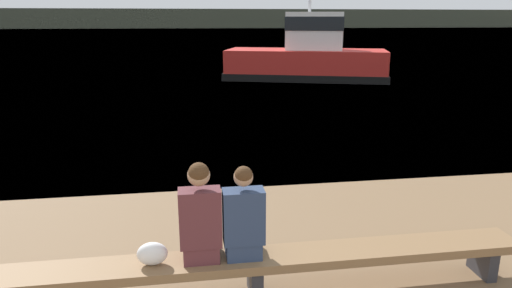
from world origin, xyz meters
TOP-DOWN VIEW (x-y plane):
  - water_surface at (0.00, 126.36)m, footprint 240.00×240.00m
  - far_shoreline at (0.00, 148.30)m, footprint 600.00×12.00m
  - bench_main at (0.34, 3.25)m, footprint 5.76×0.45m
  - person_left at (-0.20, 3.26)m, footprint 0.41×0.41m
  - person_right at (0.22, 3.26)m, footprint 0.41×0.41m
  - shopping_bag at (-0.68, 3.24)m, footprint 0.30×0.17m
  - tugboat_red at (5.45, 20.30)m, footprint 8.04×5.05m

SIDE VIEW (x-z plane):
  - water_surface at x=0.00m, z-range 0.00..0.00m
  - bench_main at x=0.34m, z-range 0.14..0.58m
  - shopping_bag at x=-0.68m, z-range 0.44..0.68m
  - person_right at x=0.22m, z-range 0.36..1.34m
  - person_left at x=-0.20m, z-range 0.38..1.42m
  - tugboat_red at x=5.45m, z-range -2.10..4.04m
  - far_shoreline at x=0.00m, z-range 0.00..5.68m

